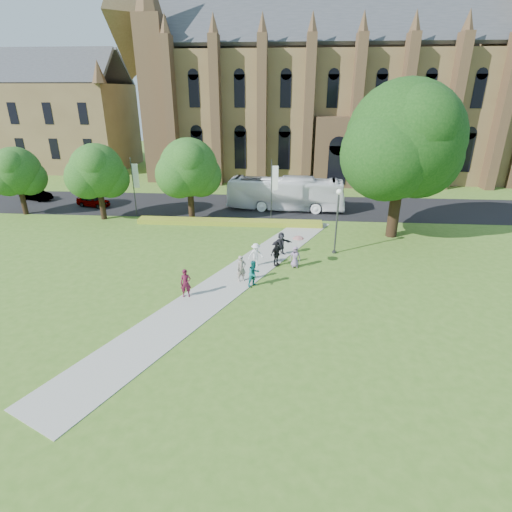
# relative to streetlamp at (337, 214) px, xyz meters

# --- Properties ---
(ground) EXTENTS (160.00, 160.00, 0.00)m
(ground) POSITION_rel_streetlamp_xyz_m (-7.50, -6.50, -3.30)
(ground) COLOR #457121
(ground) RESTS_ON ground
(road) EXTENTS (160.00, 10.00, 0.02)m
(road) POSITION_rel_streetlamp_xyz_m (-7.50, 13.50, -3.29)
(road) COLOR black
(road) RESTS_ON ground
(footpath) EXTENTS (15.58, 28.54, 0.04)m
(footpath) POSITION_rel_streetlamp_xyz_m (-7.50, -5.50, -3.28)
(footpath) COLOR #B2B2A8
(footpath) RESTS_ON ground
(flower_hedge) EXTENTS (18.00, 1.40, 0.45)m
(flower_hedge) POSITION_rel_streetlamp_xyz_m (-9.50, 6.70, -3.07)
(flower_hedge) COLOR gold
(flower_hedge) RESTS_ON ground
(cathedral) EXTENTS (52.60, 18.25, 28.00)m
(cathedral) POSITION_rel_streetlamp_xyz_m (2.50, 33.23, 9.69)
(cathedral) COLOR olive
(cathedral) RESTS_ON ground
(building_west) EXTENTS (22.00, 14.00, 18.30)m
(building_west) POSITION_rel_streetlamp_xyz_m (-41.50, 35.50, 5.91)
(building_west) COLOR olive
(building_west) RESTS_ON ground
(streetlamp) EXTENTS (0.44, 0.44, 5.24)m
(streetlamp) POSITION_rel_streetlamp_xyz_m (0.00, 0.00, 0.00)
(streetlamp) COLOR #38383D
(streetlamp) RESTS_ON ground
(large_tree) EXTENTS (9.60, 9.60, 13.20)m
(large_tree) POSITION_rel_streetlamp_xyz_m (5.50, 4.50, 5.07)
(large_tree) COLOR #332114
(large_tree) RESTS_ON ground
(street_tree_0) EXTENTS (5.20, 5.20, 7.50)m
(street_tree_0) POSITION_rel_streetlamp_xyz_m (-22.50, 7.50, 1.58)
(street_tree_0) COLOR #332114
(street_tree_0) RESTS_ON ground
(street_tree_1) EXTENTS (5.60, 5.60, 8.05)m
(street_tree_1) POSITION_rel_streetlamp_xyz_m (-13.50, 8.00, 1.93)
(street_tree_1) COLOR #332114
(street_tree_1) RESTS_ON ground
(street_tree_2) EXTENTS (4.80, 4.80, 6.95)m
(street_tree_2) POSITION_rel_streetlamp_xyz_m (-31.50, 8.50, 1.23)
(street_tree_2) COLOR #332114
(street_tree_2) RESTS_ON ground
(banner_pole_0) EXTENTS (0.70, 0.10, 6.00)m
(banner_pole_0) POSITION_rel_streetlamp_xyz_m (-5.39, 8.70, 0.09)
(banner_pole_0) COLOR #38383D
(banner_pole_0) RESTS_ON ground
(banner_pole_1) EXTENTS (0.70, 0.10, 6.00)m
(banner_pole_1) POSITION_rel_streetlamp_xyz_m (-19.39, 8.70, 0.09)
(banner_pole_1) COLOR #38383D
(banner_pole_1) RESTS_ON ground
(tour_coach) EXTENTS (12.84, 3.91, 3.52)m
(tour_coach) POSITION_rel_streetlamp_xyz_m (-4.10, 12.40, -1.51)
(tour_coach) COLOR white
(tour_coach) RESTS_ON road
(car_0) EXTENTS (4.11, 2.55, 1.30)m
(car_0) POSITION_rel_streetlamp_xyz_m (-25.63, 11.88, -2.62)
(car_0) COLOR gray
(car_0) RESTS_ON road
(car_1) EXTENTS (4.28, 2.59, 1.33)m
(car_1) POSITION_rel_streetlamp_xyz_m (-33.74, 14.12, -2.61)
(car_1) COLOR gray
(car_1) RESTS_ON road
(pedestrian_0) EXTENTS (0.75, 0.57, 1.85)m
(pedestrian_0) POSITION_rel_streetlamp_xyz_m (-10.13, -8.22, -2.33)
(pedestrian_0) COLOR #541329
(pedestrian_0) RESTS_ON footpath
(pedestrian_1) EXTENTS (1.11, 1.09, 1.81)m
(pedestrian_1) POSITION_rel_streetlamp_xyz_m (-5.98, -6.43, -2.35)
(pedestrian_1) COLOR #187678
(pedestrian_1) RESTS_ON footpath
(pedestrian_2) EXTENTS (1.29, 0.95, 1.78)m
(pedestrian_2) POSITION_rel_streetlamp_xyz_m (-6.11, -3.15, -2.37)
(pedestrian_2) COLOR white
(pedestrian_2) RESTS_ON footpath
(pedestrian_3) EXTENTS (1.07, 1.11, 1.86)m
(pedestrian_3) POSITION_rel_streetlamp_xyz_m (-4.61, -2.93, -2.32)
(pedestrian_3) COLOR black
(pedestrian_3) RESTS_ON footpath
(pedestrian_4) EXTENTS (0.81, 0.57, 1.59)m
(pedestrian_4) POSITION_rel_streetlamp_xyz_m (-3.22, -3.08, -2.46)
(pedestrian_4) COLOR #91739F
(pedestrian_4) RESTS_ON footpath
(pedestrian_5) EXTENTS (1.77, 1.27, 1.85)m
(pedestrian_5) POSITION_rel_streetlamp_xyz_m (-4.29, -0.75, -2.33)
(pedestrian_5) COLOR #292830
(pedestrian_5) RESTS_ON footpath
(pedestrian_6) EXTENTS (0.80, 0.72, 1.84)m
(pedestrian_6) POSITION_rel_streetlamp_xyz_m (-6.89, -5.75, -2.33)
(pedestrian_6) COLOR gray
(pedestrian_6) RESTS_ON footpath
(parasol) EXTENTS (1.06, 1.06, 0.72)m
(parasol) POSITION_rel_streetlamp_xyz_m (-3.04, -2.98, -1.31)
(parasol) COLOR #E7A3A4
(parasol) RESTS_ON pedestrian_4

